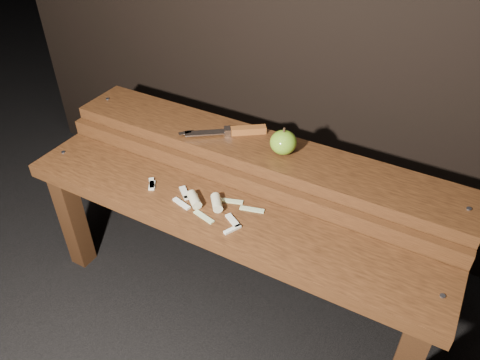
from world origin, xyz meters
The scene contains 6 objects.
ground centered at (0.00, 0.00, 0.00)m, with size 60.00×60.00×0.00m, color black.
bench_front_tier centered at (0.00, -0.06, 0.35)m, with size 1.20×0.20×0.42m.
bench_rear_tier centered at (0.00, 0.17, 0.41)m, with size 1.20×0.21×0.50m.
apple centered at (0.07, 0.17, 0.53)m, with size 0.07×0.07×0.08m.
knife centered at (-0.08, 0.19, 0.51)m, with size 0.22×0.16×0.02m.
apple_scraps centered at (-0.05, -0.05, 0.43)m, with size 0.35×0.13×0.03m.
Camera 1 is at (0.49, -0.82, 1.24)m, focal length 35.00 mm.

